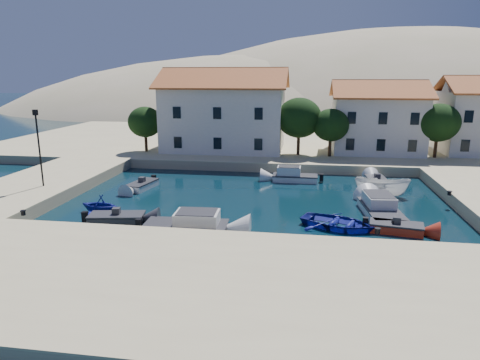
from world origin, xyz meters
name	(u,v)px	position (x,y,z in m)	size (l,w,h in m)	color
ground	(238,247)	(0.00, 0.00, 0.00)	(400.00, 400.00, 0.00)	black
quay_south	(218,288)	(0.00, -6.00, 0.50)	(52.00, 12.00, 1.00)	tan
quay_west	(42,185)	(-19.00, 10.00, 0.50)	(8.00, 20.00, 1.00)	tan
quay_north	(292,142)	(2.00, 38.00, 0.50)	(80.00, 36.00, 1.00)	tan
hills	(353,175)	(20.64, 123.62, -23.40)	(254.00, 176.00, 99.00)	tan
building_left	(225,109)	(-6.00, 28.00, 5.94)	(14.70, 9.45, 9.70)	silver
building_mid	(377,116)	(12.00, 29.00, 5.22)	(10.50, 8.40, 8.30)	silver
trees	(313,121)	(4.51, 25.46, 4.84)	(37.30, 5.30, 6.45)	#382314
lamppost	(38,141)	(-17.50, 8.00, 4.75)	(0.35, 0.25, 6.22)	black
bollards	(289,211)	(2.80, 3.87, 1.15)	(29.36, 9.56, 0.30)	black
motorboat_grey_sw	(117,218)	(-8.92, 3.02, 0.30)	(3.93, 2.25, 1.25)	#2D2D31
cabin_cruiser_south	(186,225)	(-3.69, 1.90, 0.48)	(5.44, 2.53, 1.60)	silver
rowboat_south	(337,228)	(6.03, 4.24, 0.00)	(3.50, 4.90, 1.02)	navy
motorboat_red_se	(396,228)	(9.71, 3.94, 0.30)	(3.49, 2.01, 1.25)	maroon
cabin_cruiser_east	(381,210)	(9.28, 7.18, 0.48)	(2.79, 5.80, 1.60)	silver
boat_east	(381,195)	(10.25, 12.90, 0.00)	(1.69, 4.49, 1.74)	silver
motorboat_white_ne	(377,182)	(10.43, 16.48, 0.30)	(1.95, 3.72, 1.25)	silver
rowboat_west	(100,213)	(-11.02, 4.81, 0.00)	(2.55, 2.96, 1.56)	navy
motorboat_white_west	(142,185)	(-10.53, 11.95, 0.30)	(2.13, 3.64, 1.25)	silver
cabin_cruiser_north	(295,176)	(2.90, 16.73, 0.48)	(4.26, 1.84, 1.60)	silver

